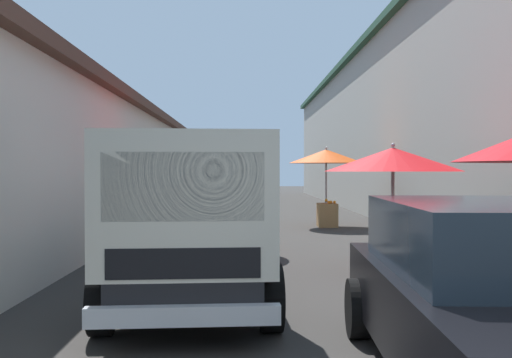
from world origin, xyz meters
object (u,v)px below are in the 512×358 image
object	(u,v)px
fruit_stall_near_left	(207,163)
hatchback_car	(493,294)
fruit_stall_mid_lane	(326,163)
delivery_truck	(190,227)
vendor_by_crates	(183,196)
fruit_stall_near_right	(395,177)
vendor_in_shade	(235,206)

from	to	relation	value
fruit_stall_near_left	hatchback_car	distance (m)	7.97
fruit_stall_mid_lane	delivery_truck	distance (m)	11.00
delivery_truck	vendor_by_crates	xyz separation A→B (m)	(10.45, 1.23, -0.11)
fruit_stall_mid_lane	fruit_stall_near_left	world-z (taller)	fruit_stall_near_left
delivery_truck	vendor_by_crates	size ratio (longest dim) A/B	3.11
fruit_stall_near_right	fruit_stall_near_left	distance (m)	4.08
hatchback_car	vendor_in_shade	xyz separation A→B (m)	(9.13, 2.16, 0.12)
vendor_by_crates	fruit_stall_mid_lane	bearing A→B (deg)	-89.13
fruit_stall_near_right	delivery_truck	distance (m)	4.24
fruit_stall_mid_lane	hatchback_car	world-z (taller)	fruit_stall_mid_lane
hatchback_car	fruit_stall_mid_lane	bearing A→B (deg)	-2.47
fruit_stall_near_right	hatchback_car	xyz separation A→B (m)	(-4.99, 0.57, -0.86)
fruit_stall_mid_lane	delivery_truck	world-z (taller)	fruit_stall_mid_lane
fruit_stall_near_left	vendor_by_crates	world-z (taller)	fruit_stall_near_left
fruit_stall_near_left	fruit_stall_mid_lane	bearing A→B (deg)	-31.55
delivery_truck	fruit_stall_near_right	bearing A→B (deg)	-48.28
fruit_stall_near_right	delivery_truck	world-z (taller)	fruit_stall_near_right
fruit_stall_near_left	vendor_in_shade	bearing A→B (deg)	-17.57
fruit_stall_near_right	vendor_in_shade	xyz separation A→B (m)	(4.14, 2.73, -0.74)
vendor_by_crates	vendor_in_shade	xyz separation A→B (m)	(-3.52, -1.64, -0.07)
fruit_stall_mid_lane	vendor_by_crates	bearing A→B (deg)	90.87
fruit_stall_near_right	fruit_stall_mid_lane	world-z (taller)	fruit_stall_mid_lane
fruit_stall_near_left	delivery_truck	bearing A→B (deg)	-178.46
fruit_stall_near_right	hatchback_car	distance (m)	5.10
fruit_stall_mid_lane	fruit_stall_near_left	distance (m)	6.22
fruit_stall_near_right	vendor_by_crates	world-z (taller)	fruit_stall_near_right
fruit_stall_near_right	hatchback_car	size ratio (longest dim) A/B	0.57
fruit_stall_near_left	hatchback_car	bearing A→B (deg)	-159.91
vendor_by_crates	vendor_in_shade	distance (m)	3.88
vendor_in_shade	hatchback_car	bearing A→B (deg)	-166.67
fruit_stall_mid_lane	vendor_by_crates	distance (m)	4.46
fruit_stall_near_right	fruit_stall_near_left	world-z (taller)	fruit_stall_near_left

